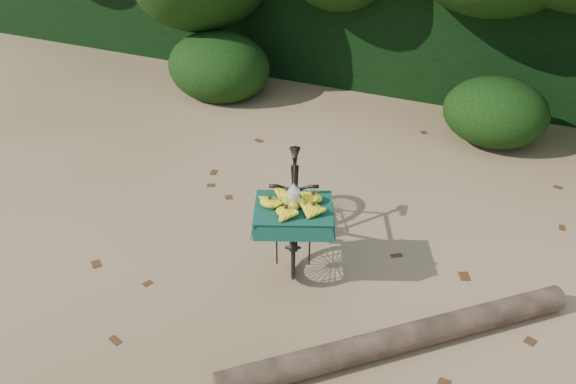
% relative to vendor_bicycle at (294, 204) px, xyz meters
% --- Properties ---
extents(ground, '(80.00, 80.00, 0.00)m').
position_rel_vendor_bicycle_xyz_m(ground, '(0.11, -0.87, -0.54)').
color(ground, tan).
rests_on(ground, ground).
extents(vendor_bicycle, '(1.26, 1.88, 1.05)m').
position_rel_vendor_bicycle_xyz_m(vendor_bicycle, '(0.00, 0.00, 0.00)').
color(vendor_bicycle, black).
rests_on(vendor_bicycle, ground).
extents(fallen_log, '(2.62, 2.47, 0.24)m').
position_rel_vendor_bicycle_xyz_m(fallen_log, '(1.50, -1.04, -0.42)').
color(fallen_log, brown).
rests_on(fallen_log, ground).
extents(hedge_backdrop, '(26.00, 1.80, 1.80)m').
position_rel_vendor_bicycle_xyz_m(hedge_backdrop, '(0.11, 5.43, 0.36)').
color(hedge_backdrop, black).
rests_on(hedge_backdrop, ground).
extents(bush_clumps, '(8.80, 1.70, 0.90)m').
position_rel_vendor_bicycle_xyz_m(bush_clumps, '(0.61, 3.43, -0.09)').
color(bush_clumps, black).
rests_on(bush_clumps, ground).
extents(leaf_litter, '(7.00, 7.30, 0.01)m').
position_rel_vendor_bicycle_xyz_m(leaf_litter, '(0.11, -0.22, -0.53)').
color(leaf_litter, '#472812').
rests_on(leaf_litter, ground).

